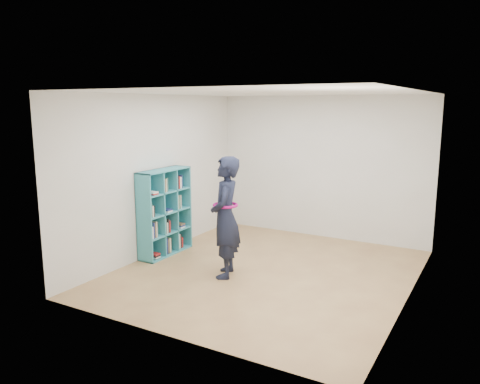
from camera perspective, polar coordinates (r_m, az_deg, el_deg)
The scene contains 9 objects.
floor at distance 7.01m, azimuth 3.16°, elevation -9.74°, with size 4.50×4.50×0.00m, color olive.
ceiling at distance 6.57m, azimuth 3.39°, elevation 12.03°, with size 4.50×4.50×0.00m, color white.
wall_left at distance 7.75m, azimuth -10.11°, elevation 2.02°, with size 0.02×4.50×2.60m, color beige.
wall_right at distance 6.07m, azimuth 20.44°, elevation -0.85°, with size 0.02×4.50×2.60m, color beige.
wall_back at distance 8.72m, azimuth 9.84°, elevation 2.98°, with size 4.00×0.02×2.60m, color beige.
wall_front at distance 4.80m, azimuth -8.74°, elevation -3.22°, with size 4.00×0.02×2.60m, color beige.
bookshelf at distance 7.76m, azimuth -9.30°, elevation -2.62°, with size 0.31×1.06×1.41m.
person at distance 6.63m, azimuth -1.78°, elevation -3.08°, with size 0.63×0.75×1.73m.
smartphone at distance 6.69m, azimuth -2.87°, elevation -1.96°, with size 0.06×0.11×0.15m.
Camera 1 is at (2.90, -5.90, 2.44)m, focal length 35.00 mm.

